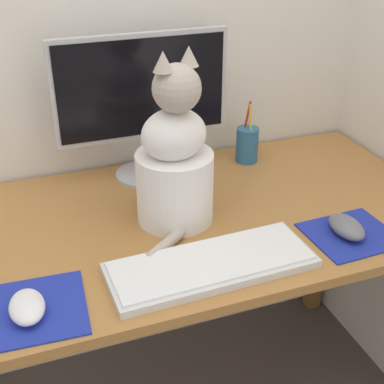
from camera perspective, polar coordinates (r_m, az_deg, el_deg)
desk at (r=1.39m, az=-0.61°, el=-5.95°), size 1.33×0.68×0.72m
monitor at (r=1.44m, az=-5.31°, el=9.88°), size 0.47×0.17×0.40m
keyboard at (r=1.15m, az=2.08°, el=-7.72°), size 0.45×0.18×0.02m
mousepad_left at (r=1.10m, az=-17.10°, el=-12.03°), size 0.23×0.21×0.00m
mousepad_right at (r=1.31m, az=16.57°, el=-4.37°), size 0.21×0.18×0.00m
computer_mouse_left at (r=1.08m, az=-17.19°, el=-11.63°), size 0.07×0.10×0.04m
computer_mouse_right at (r=1.30m, az=16.15°, el=-3.59°), size 0.07×0.11×0.04m
cat at (r=1.25m, az=-1.84°, el=3.28°), size 0.24×0.29×0.42m
pen_cup at (r=1.60m, az=5.89°, el=5.09°), size 0.07×0.07×0.18m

